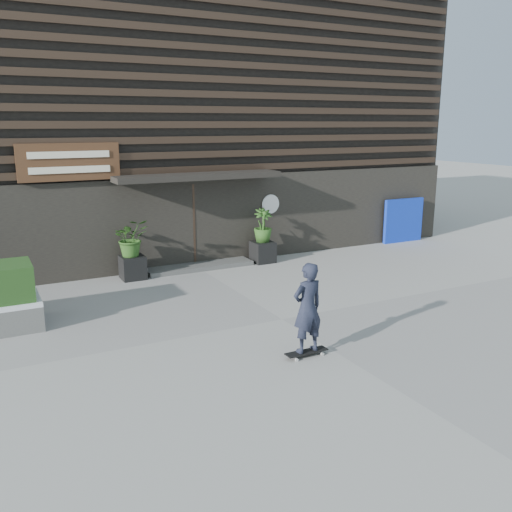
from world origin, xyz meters
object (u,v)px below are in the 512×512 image
blue_tarp (403,220)px  planter_pot_left (133,267)px  planter_pot_right (263,252)px  skateboarder (308,308)px

blue_tarp → planter_pot_left: bearing=-177.9°
planter_pot_right → blue_tarp: size_ratio=0.38×
planter_pot_right → skateboarder: size_ratio=0.36×
planter_pot_left → planter_pot_right: size_ratio=1.00×
planter_pot_left → blue_tarp: blue_tarp is taller
planter_pot_right → skateboarder: skateboarder is taller
blue_tarp → skateboarder: bearing=-140.6°
planter_pot_left → skateboarder: bearing=-77.7°
blue_tarp → planter_pot_right: bearing=-176.6°
planter_pot_right → skateboarder: 6.68m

